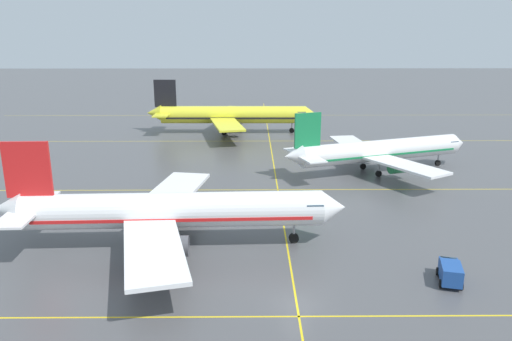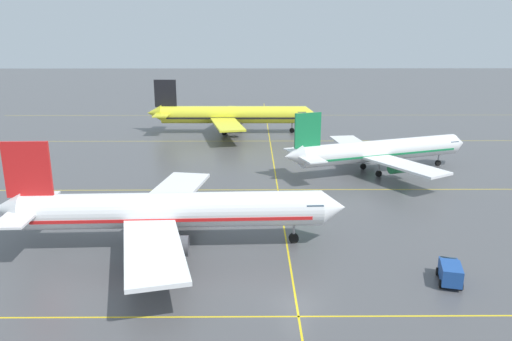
{
  "view_description": "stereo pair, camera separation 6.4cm",
  "coord_description": "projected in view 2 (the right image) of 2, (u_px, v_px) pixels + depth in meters",
  "views": [
    {
      "loc": [
        -4.07,
        -40.01,
        24.02
      ],
      "look_at": [
        -3.53,
        24.44,
        5.84
      ],
      "focal_mm": 34.63,
      "sensor_mm": 36.0,
      "label": 1
    },
    {
      "loc": [
        -4.01,
        -40.01,
        24.02
      ],
      "look_at": [
        -3.53,
        24.44,
        5.84
      ],
      "focal_mm": 34.63,
      "sensor_mm": 36.0,
      "label": 2
    }
  ],
  "objects": [
    {
      "name": "airliner_third_row",
      "position": [
        231.0,
        115.0,
        120.2
      ],
      "size": [
        41.49,
        35.92,
        12.94
      ],
      "color": "yellow",
      "rests_on": "ground"
    },
    {
      "name": "ground_plane",
      "position": [
        297.0,
        304.0,
        45.05
      ],
      "size": [
        600.0,
        600.0,
        0.0
      ],
      "primitive_type": "plane",
      "color": "#4C4C4F"
    },
    {
      "name": "airliner_front_gate",
      "position": [
        170.0,
        211.0,
        56.43
      ],
      "size": [
        40.24,
        34.74,
        12.52
      ],
      "color": "white",
      "rests_on": "ground"
    },
    {
      "name": "airliner_second_row",
      "position": [
        379.0,
        151.0,
        86.4
      ],
      "size": [
        35.45,
        30.34,
        11.34
      ],
      "color": "white",
      "rests_on": "ground"
    },
    {
      "name": "taxiway_markings",
      "position": [
        273.0,
        161.0,
        95.0
      ],
      "size": [
        155.28,
        158.1,
        0.01
      ],
      "color": "yellow",
      "rests_on": "ground"
    },
    {
      "name": "service_truck_red_van",
      "position": [
        450.0,
        272.0,
        48.71
      ],
      "size": [
        2.94,
        4.43,
        2.1
      ],
      "color": "#1E4793",
      "rests_on": "ground"
    }
  ]
}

